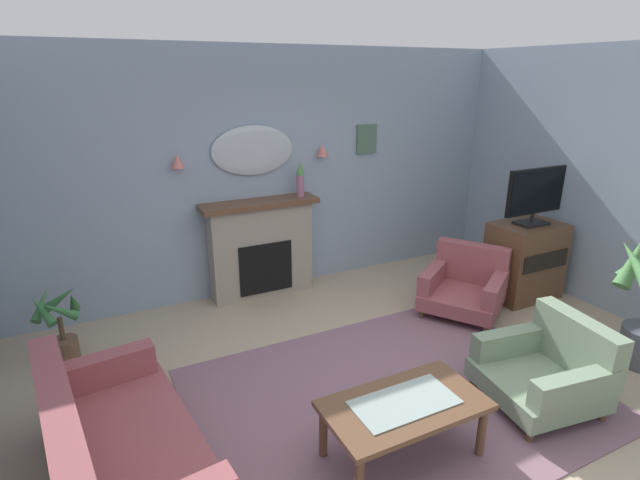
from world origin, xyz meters
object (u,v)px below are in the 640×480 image
(floral_couch, at_px, (111,447))
(tv_cabinet, at_px, (524,260))
(framed_picture, at_px, (367,139))
(armchair_near_fireplace, at_px, (549,368))
(coffee_table, at_px, (404,409))
(fireplace, at_px, (261,249))
(wall_mirror, at_px, (253,151))
(wall_sconce_right, at_px, (323,150))
(tv_flatscreen, at_px, (536,195))
(potted_plant_small_fern, at_px, (60,326))
(armchair_by_coffee_table, at_px, (465,285))
(wall_sconce_left, at_px, (177,161))
(mantel_vase_left, at_px, (300,178))

(floral_couch, distance_m, tv_cabinet, 4.69)
(framed_picture, distance_m, armchair_near_fireplace, 3.41)
(coffee_table, bearing_deg, fireplace, 89.07)
(wall_mirror, distance_m, wall_sconce_right, 0.85)
(armchair_near_fireplace, bearing_deg, fireplace, 114.64)
(wall_mirror, bearing_deg, tv_flatscreen, -29.98)
(potted_plant_small_fern, bearing_deg, tv_cabinet, -10.33)
(coffee_table, relative_size, potted_plant_small_fern, 1.53)
(wall_sconce_right, xyz_separation_m, armchair_near_fireplace, (0.50, -3.03, -1.35))
(wall_sconce_right, height_order, framed_picture, framed_picture)
(framed_picture, relative_size, armchair_by_coffee_table, 0.32)
(wall_sconce_left, height_order, floral_couch, wall_sconce_left)
(wall_mirror, height_order, armchair_by_coffee_table, wall_mirror)
(wall_sconce_left, xyz_separation_m, armchair_near_fireplace, (2.20, -3.03, -1.35))
(armchair_by_coffee_table, xyz_separation_m, tv_flatscreen, (0.87, -0.04, 0.94))
(armchair_near_fireplace, xyz_separation_m, tv_cabinet, (1.40, 1.52, 0.15))
(coffee_table, bearing_deg, wall_sconce_left, 104.94)
(tv_flatscreen, bearing_deg, framed_picture, 128.03)
(mantel_vase_left, bearing_deg, wall_sconce_right, 18.92)
(coffee_table, relative_size, tv_flatscreen, 1.31)
(framed_picture, xyz_separation_m, coffee_table, (-1.55, -3.07, -1.37))
(framed_picture, height_order, armchair_by_coffee_table, framed_picture)
(wall_sconce_right, distance_m, armchair_by_coffee_table, 2.27)
(framed_picture, bearing_deg, potted_plant_small_fern, -169.40)
(mantel_vase_left, height_order, potted_plant_small_fern, mantel_vase_left)
(framed_picture, bearing_deg, wall_sconce_right, -174.73)
(wall_sconce_left, distance_m, potted_plant_small_fern, 1.94)
(coffee_table, xyz_separation_m, tv_cabinet, (2.79, 1.49, 0.07))
(wall_sconce_left, distance_m, wall_sconce_right, 1.70)
(armchair_near_fireplace, bearing_deg, coffee_table, 179.10)
(mantel_vase_left, height_order, tv_flatscreen, mantel_vase_left)
(tv_flatscreen, height_order, potted_plant_small_fern, tv_flatscreen)
(wall_sconce_left, bearing_deg, armchair_near_fireplace, -54.04)
(wall_mirror, distance_m, potted_plant_small_fern, 2.63)
(framed_picture, distance_m, potted_plant_small_fern, 3.96)
(wall_sconce_right, relative_size, coffee_table, 0.13)
(tv_flatscreen, bearing_deg, armchair_by_coffee_table, 177.27)
(fireplace, distance_m, tv_cabinet, 3.10)
(armchair_near_fireplace, bearing_deg, floral_couch, 169.10)
(floral_couch, bearing_deg, tv_cabinet, 11.07)
(fireplace, distance_m, tv_flatscreen, 3.18)
(fireplace, relative_size, potted_plant_small_fern, 1.89)
(floral_couch, relative_size, tv_flatscreen, 2.14)
(potted_plant_small_fern, bearing_deg, wall_sconce_right, 11.74)
(fireplace, bearing_deg, coffee_table, -90.93)
(armchair_by_coffee_table, bearing_deg, tv_flatscreen, -2.73)
(wall_sconce_left, height_order, potted_plant_small_fern, wall_sconce_left)
(wall_mirror, relative_size, tv_flatscreen, 1.14)
(tv_cabinet, bearing_deg, tv_flatscreen, -90.00)
(tv_cabinet, bearing_deg, wall_sconce_left, 157.17)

